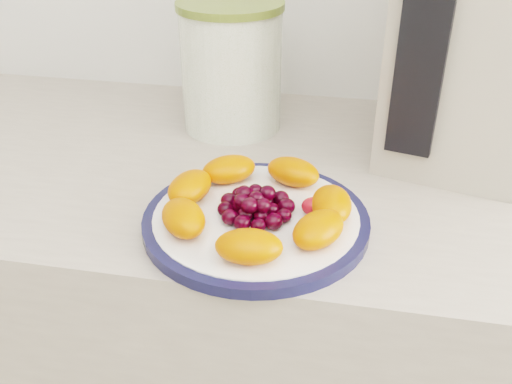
# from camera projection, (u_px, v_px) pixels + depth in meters

# --- Properties ---
(counter) EXTENTS (3.50, 0.60, 0.90)m
(counter) POSITION_uv_depth(u_px,v_px,m) (331.00, 378.00, 1.09)
(counter) COLOR #ADA192
(counter) RESTS_ON floor
(plate_rim) EXTENTS (0.29, 0.29, 0.01)m
(plate_rim) POSITION_uv_depth(u_px,v_px,m) (256.00, 221.00, 0.73)
(plate_rim) COLOR #131639
(plate_rim) RESTS_ON counter
(plate_face) EXTENTS (0.26, 0.26, 0.02)m
(plate_face) POSITION_uv_depth(u_px,v_px,m) (256.00, 220.00, 0.73)
(plate_face) COLOR white
(plate_face) RESTS_ON counter
(canister) EXTENTS (0.22, 0.22, 0.20)m
(canister) POSITION_uv_depth(u_px,v_px,m) (232.00, 70.00, 0.95)
(canister) COLOR #4C6617
(canister) RESTS_ON counter
(canister_lid) EXTENTS (0.22, 0.22, 0.01)m
(canister_lid) POSITION_uv_depth(u_px,v_px,m) (230.00, 5.00, 0.90)
(canister_lid) COLOR olive
(canister_lid) RESTS_ON canister
(appliance_body) EXTENTS (0.27, 0.33, 0.36)m
(appliance_body) POSITION_uv_depth(u_px,v_px,m) (477.00, 37.00, 0.83)
(appliance_body) COLOR #AEA594
(appliance_body) RESTS_ON counter
(appliance_panel) EXTENTS (0.07, 0.04, 0.27)m
(appliance_panel) POSITION_uv_depth(u_px,v_px,m) (421.00, 58.00, 0.73)
(appliance_panel) COLOR black
(appliance_panel) RESTS_ON appliance_body
(fruit_plate) EXTENTS (0.25, 0.25, 0.04)m
(fruit_plate) POSITION_uv_depth(u_px,v_px,m) (259.00, 203.00, 0.72)
(fruit_plate) COLOR #D84504
(fruit_plate) RESTS_ON plate_face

